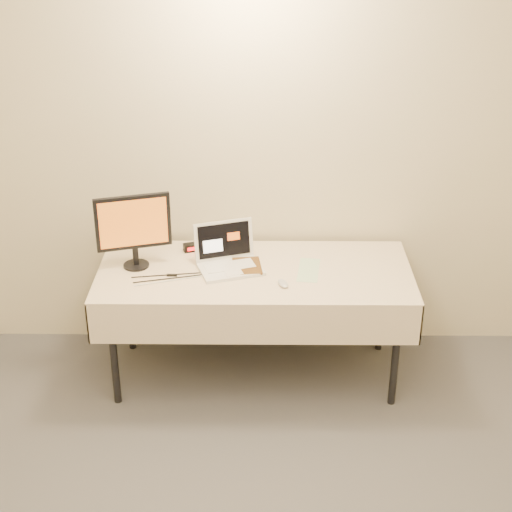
{
  "coord_description": "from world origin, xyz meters",
  "views": [
    {
      "loc": [
        0.04,
        -2.07,
        2.89
      ],
      "look_at": [
        0.01,
        1.99,
        0.86
      ],
      "focal_mm": 55.0,
      "sensor_mm": 36.0,
      "label": 1
    }
  ],
  "objects_px": {
    "laptop": "(228,257)",
    "book": "(233,252)",
    "table": "(255,280)",
    "monitor": "(133,226)"
  },
  "relations": [
    {
      "from": "laptop",
      "to": "book",
      "type": "bearing_deg",
      "value": -70.82
    },
    {
      "from": "laptop",
      "to": "table",
      "type": "bearing_deg",
      "value": -36.75
    },
    {
      "from": "laptop",
      "to": "book",
      "type": "xyz_separation_m",
      "value": [
        0.03,
        -0.04,
        0.05
      ]
    },
    {
      "from": "laptop",
      "to": "book",
      "type": "distance_m",
      "value": 0.07
    },
    {
      "from": "laptop",
      "to": "monitor",
      "type": "distance_m",
      "value": 0.59
    },
    {
      "from": "table",
      "to": "book",
      "type": "xyz_separation_m",
      "value": [
        -0.13,
        0.01,
        0.17
      ]
    },
    {
      "from": "table",
      "to": "laptop",
      "type": "bearing_deg",
      "value": 161.41
    },
    {
      "from": "table",
      "to": "monitor",
      "type": "bearing_deg",
      "value": 176.08
    },
    {
      "from": "table",
      "to": "book",
      "type": "relative_size",
      "value": 8.3
    },
    {
      "from": "monitor",
      "to": "book",
      "type": "distance_m",
      "value": 0.6
    }
  ]
}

